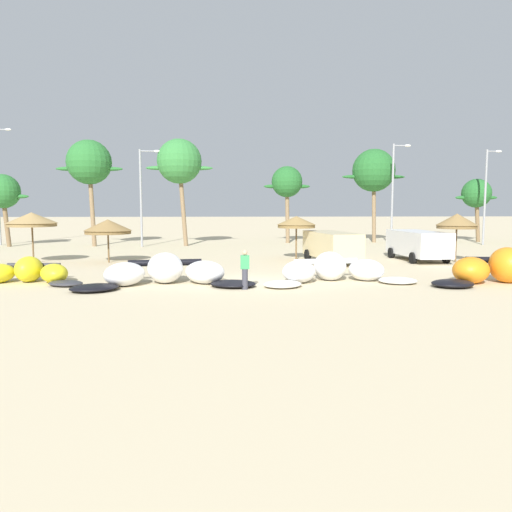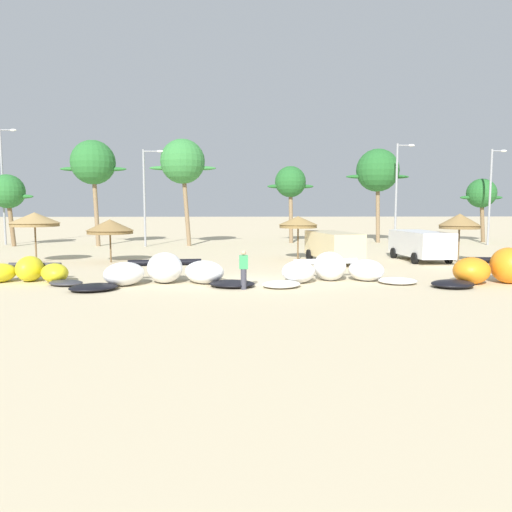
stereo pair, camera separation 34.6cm
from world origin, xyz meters
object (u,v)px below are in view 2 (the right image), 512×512
at_px(beach_umbrella_near_palms, 298,222).
at_px(person_by_umbrellas, 244,270).
at_px(beach_umbrella_middle, 110,226).
at_px(kite_left_of_center, 333,270).
at_px(parked_car_second, 332,245).
at_px(palm_center_right, 378,171).
at_px(beach_umbrella_near_van, 35,219).
at_px(palm_left_of_gap, 183,162).
at_px(palm_center_left, 290,183).
at_px(lamppost_east_center, 398,189).
at_px(kite_center, 512,271).
at_px(lamppost_west, 4,181).
at_px(lamppost_east, 491,192).
at_px(palm_right_of_gap, 481,194).
at_px(palm_left, 93,163).
at_px(palm_leftmost, 8,192).
at_px(beach_umbrella_outermost, 460,221).
at_px(parked_van, 419,243).
at_px(kite_left, 165,272).
at_px(lamppost_west_center, 146,192).
at_px(kite_far_left, 27,273).

bearing_deg(beach_umbrella_near_palms, person_by_umbrellas, -108.03).
bearing_deg(beach_umbrella_middle, kite_left_of_center, -33.92).
distance_m(parked_car_second, palm_center_right, 18.30).
xyz_separation_m(beach_umbrella_near_van, palm_left_of_gap, (7.50, 12.30, 4.45)).
height_order(beach_umbrella_middle, palm_center_left, palm_center_left).
distance_m(person_by_umbrellas, lamppost_east_center, 25.70).
bearing_deg(kite_left_of_center, parked_car_second, 79.19).
bearing_deg(palm_center_right, kite_center, -92.19).
bearing_deg(palm_center_left, lamppost_west, -177.10).
height_order(person_by_umbrellas, lamppost_east, lamppost_east).
height_order(palm_right_of_gap, lamppost_east, lamppost_east).
xyz_separation_m(lamppost_west, lamppost_east, (42.26, -1.78, -0.92)).
distance_m(kite_center, palm_left, 32.77).
relative_size(person_by_umbrellas, palm_leftmost, 0.27).
bearing_deg(palm_center_left, palm_leftmost, -173.09).
relative_size(beach_umbrella_near_van, beach_umbrella_middle, 1.07).
bearing_deg(lamppost_east_center, beach_umbrella_near_van, -155.47).
height_order(kite_left_of_center, kite_center, kite_center).
bearing_deg(beach_umbrella_outermost, beach_umbrella_middle, 177.82).
height_order(kite_left_of_center, palm_left_of_gap, palm_left_of_gap).
relative_size(parked_car_second, palm_left_of_gap, 0.60).
relative_size(palm_left_of_gap, palm_center_left, 1.29).
distance_m(kite_left_of_center, palm_center_right, 25.59).
distance_m(parked_van, palm_left_of_gap, 20.83).
bearing_deg(kite_left, beach_umbrella_near_van, 136.74).
bearing_deg(beach_umbrella_near_van, lamppost_east, 19.64).
bearing_deg(lamppost_west, palm_leftmost, -57.84).
height_order(beach_umbrella_middle, parked_car_second, beach_umbrella_middle).
height_order(parked_van, palm_center_left, palm_center_left).
relative_size(palm_left, lamppost_west_center, 1.10).
relative_size(kite_left, kite_center, 1.04).
height_order(beach_umbrella_outermost, palm_leftmost, palm_leftmost).
relative_size(beach_umbrella_outermost, palm_leftmost, 0.49).
relative_size(kite_left, beach_umbrella_near_palms, 2.87).
distance_m(beach_umbrella_near_palms, palm_right_of_gap, 23.92).
relative_size(kite_far_left, kite_left, 0.75).
bearing_deg(person_by_umbrellas, kite_center, 3.83).
xyz_separation_m(parked_van, palm_center_right, (1.51, 15.00, 5.51)).
bearing_deg(palm_center_right, kite_left_of_center, -110.19).
relative_size(kite_far_left, lamppost_east, 0.72).
distance_m(lamppost_west, lamppost_east, 42.31).
bearing_deg(palm_center_right, lamppost_west, -177.52).
height_order(kite_far_left, beach_umbrella_near_palms, beach_umbrella_near_palms).
xyz_separation_m(kite_far_left, beach_umbrella_middle, (1.73, 7.80, 1.73)).
height_order(kite_center, palm_right_of_gap, palm_right_of_gap).
xyz_separation_m(beach_umbrella_near_van, palm_center_left, (16.94, 15.22, 2.89)).
relative_size(beach_umbrella_near_van, palm_center_right, 0.35).
xyz_separation_m(person_by_umbrellas, lamppost_west_center, (-7.88, 21.49, 3.73)).
xyz_separation_m(kite_left_of_center, lamppost_west, (-24.62, 21.89, 5.02)).
bearing_deg(beach_umbrella_outermost, kite_far_left, -162.96).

